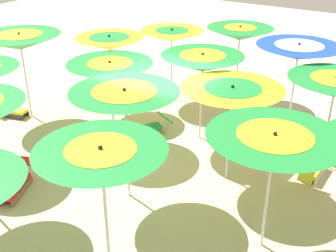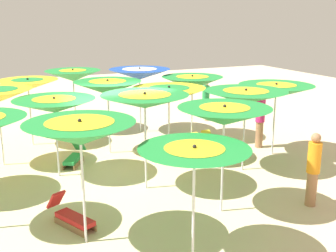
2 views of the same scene
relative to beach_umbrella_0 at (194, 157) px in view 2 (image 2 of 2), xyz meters
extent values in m
cube|color=beige|center=(4.77, -0.11, -1.93)|extent=(38.74, 38.74, 0.04)
cylinder|color=silver|center=(0.00, 0.00, -0.96)|extent=(0.05, 0.05, 1.91)
cone|color=#1E8C38|center=(0.00, 0.00, -0.01)|extent=(1.92, 1.92, 0.34)
cone|color=yellow|center=(0.00, 0.00, 0.08)|extent=(1.03, 1.03, 0.18)
sphere|color=black|center=(0.00, 0.00, 0.19)|extent=(0.07, 0.07, 0.07)
cylinder|color=silver|center=(1.40, -1.45, -0.83)|extent=(0.05, 0.05, 2.17)
cone|color=#1E8C38|center=(1.40, -1.45, 0.26)|extent=(1.99, 1.99, 0.39)
cone|color=yellow|center=(1.40, -1.45, 0.36)|extent=(1.06, 1.06, 0.21)
sphere|color=black|center=(1.40, -1.45, 0.48)|extent=(0.07, 0.07, 0.07)
cylinder|color=silver|center=(3.38, -3.37, -0.87)|extent=(0.05, 0.05, 2.08)
cone|color=#1E8C38|center=(3.38, -3.37, 0.17)|extent=(2.23, 2.23, 0.35)
cone|color=yellow|center=(3.38, -3.37, 0.26)|extent=(1.23, 1.23, 0.19)
sphere|color=black|center=(3.38, -3.37, 0.38)|extent=(0.07, 0.07, 0.07)
cylinder|color=silver|center=(4.16, -5.01, -0.91)|extent=(0.05, 0.05, 2.00)
cone|color=#1E8C38|center=(4.16, -5.01, 0.08)|extent=(2.27, 2.27, 0.39)
cone|color=yellow|center=(4.16, -5.01, 0.18)|extent=(1.19, 1.19, 0.21)
sphere|color=black|center=(4.16, -5.01, 0.31)|extent=(0.07, 0.07, 0.07)
cylinder|color=silver|center=(1.34, 1.61, -0.83)|extent=(0.05, 0.05, 2.17)
cone|color=#1E8C38|center=(1.34, 1.61, 0.26)|extent=(2.02, 2.02, 0.43)
cone|color=yellow|center=(1.34, 1.61, 0.34)|extent=(1.24, 1.24, 0.26)
sphere|color=black|center=(1.34, 1.61, 0.50)|extent=(0.07, 0.07, 0.07)
cylinder|color=silver|center=(3.29, -0.41, -0.80)|extent=(0.05, 0.05, 2.23)
cone|color=#1E8C38|center=(3.29, -0.41, 0.32)|extent=(2.13, 2.13, 0.34)
cone|color=yellow|center=(3.29, -0.41, 0.39)|extent=(1.26, 1.26, 0.20)
sphere|color=black|center=(3.29, -0.41, 0.52)|extent=(0.07, 0.07, 0.07)
cylinder|color=silver|center=(5.05, -1.85, -0.93)|extent=(0.05, 0.05, 1.97)
cone|color=yellow|center=(5.05, -1.85, 0.06)|extent=(2.15, 2.15, 0.43)
cone|color=#1E8C38|center=(5.05, -1.85, 0.16)|extent=(1.21, 1.21, 0.24)
sphere|color=black|center=(5.05, -1.85, 0.31)|extent=(0.07, 0.07, 0.07)
cylinder|color=silver|center=(6.76, -3.52, -0.93)|extent=(0.05, 0.05, 1.98)
cone|color=#1E8C38|center=(6.76, -3.52, 0.06)|extent=(2.10, 2.10, 0.43)
cone|color=yellow|center=(6.76, -3.52, 0.17)|extent=(1.12, 1.12, 0.23)
sphere|color=black|center=(6.76, -3.52, 0.31)|extent=(0.07, 0.07, 0.07)
cylinder|color=silver|center=(5.06, 1.43, -0.94)|extent=(0.05, 0.05, 1.94)
cone|color=#1E8C38|center=(5.06, 1.43, 0.03)|extent=(2.13, 2.13, 0.37)
cone|color=yellow|center=(5.06, 1.43, 0.12)|extent=(1.11, 1.11, 0.19)
sphere|color=black|center=(5.06, 1.43, 0.24)|extent=(0.07, 0.07, 0.07)
cylinder|color=silver|center=(6.39, -0.41, -0.88)|extent=(0.05, 0.05, 2.08)
cone|color=#1E8C38|center=(6.39, -0.41, 0.16)|extent=(2.06, 2.06, 0.42)
cone|color=yellow|center=(6.39, -0.41, 0.26)|extent=(1.13, 1.13, 0.23)
sphere|color=black|center=(6.39, -0.41, 0.40)|extent=(0.07, 0.07, 0.07)
cylinder|color=silver|center=(8.31, -2.18, -0.84)|extent=(0.05, 0.05, 2.15)
cone|color=#1947B2|center=(8.31, -2.18, 0.24)|extent=(2.21, 2.21, 0.39)
cone|color=white|center=(8.31, -2.18, 0.33)|extent=(1.26, 1.26, 0.22)
sphere|color=black|center=(8.31, -2.18, 0.46)|extent=(0.07, 0.07, 0.07)
cylinder|color=silver|center=(6.61, 2.74, -0.90)|extent=(0.05, 0.05, 2.04)
cylinder|color=silver|center=(8.32, 1.70, -0.90)|extent=(0.05, 0.05, 2.03)
cone|color=yellow|center=(8.32, 1.70, 0.12)|extent=(1.94, 1.94, 0.33)
cone|color=#1E8C38|center=(8.32, 1.70, 0.20)|extent=(1.01, 1.01, 0.17)
sphere|color=black|center=(8.32, 1.70, 0.31)|extent=(0.07, 0.07, 0.07)
cylinder|color=silver|center=(9.47, -0.02, -0.87)|extent=(0.05, 0.05, 2.08)
cone|color=#1E8C38|center=(9.47, -0.02, 0.16)|extent=(2.02, 2.02, 0.40)
cone|color=yellow|center=(9.47, -0.02, 0.27)|extent=(0.98, 0.98, 0.19)
sphere|color=black|center=(9.47, -0.02, 0.39)|extent=(0.07, 0.07, 0.07)
cube|color=olive|center=(2.08, 1.53, -1.84)|extent=(0.89, 0.44, 0.14)
cube|color=olive|center=(1.95, 1.81, -1.84)|extent=(0.89, 0.44, 0.14)
cube|color=red|center=(2.01, 1.67, -1.72)|extent=(1.01, 0.69, 0.10)
cube|color=red|center=(2.58, 1.93, -1.48)|extent=(0.42, 0.41, 0.42)
cube|color=olive|center=(5.64, 0.76, -1.84)|extent=(0.78, 0.48, 0.14)
cube|color=olive|center=(5.80, 1.04, -1.84)|extent=(0.78, 0.48, 0.14)
cube|color=green|center=(5.72, 0.90, -1.72)|extent=(0.92, 0.72, 0.10)
cube|color=green|center=(6.24, 0.59, -1.52)|extent=(0.47, 0.46, 0.34)
cube|color=silver|center=(6.22, -3.35, -1.84)|extent=(0.91, 0.06, 0.14)
cube|color=silver|center=(6.21, -3.66, -1.84)|extent=(0.91, 0.06, 0.14)
cube|color=yellow|center=(6.21, -3.51, -1.72)|extent=(0.91, 0.33, 0.10)
cube|color=yellow|center=(5.60, -3.49, -1.52)|extent=(0.37, 0.32, 0.34)
cylinder|color=beige|center=(8.83, -5.25, -1.53)|extent=(0.24, 0.24, 0.77)
cylinder|color=green|center=(8.83, -5.25, -0.80)|extent=(0.30, 0.30, 0.68)
sphere|color=beige|center=(8.83, -5.25, -0.36)|extent=(0.21, 0.21, 0.21)
cylinder|color=#A3704C|center=(4.90, -5.05, -1.48)|extent=(0.24, 0.24, 0.87)
cylinder|color=#D82672|center=(4.90, -5.05, -0.66)|extent=(0.30, 0.30, 0.76)
sphere|color=#A3704C|center=(4.90, -5.05, -0.16)|extent=(0.24, 0.24, 0.24)
cylinder|color=#A3704C|center=(0.81, -3.47, -1.51)|extent=(0.24, 0.24, 0.80)
cylinder|color=orange|center=(0.81, -3.47, -0.76)|extent=(0.30, 0.30, 0.70)
sphere|color=#A3704C|center=(0.81, -3.47, -0.30)|extent=(0.22, 0.22, 0.22)
camera|label=1|loc=(-2.63, -5.21, 3.56)|focal=46.10mm
camera|label=2|loc=(-5.92, 3.19, 2.32)|focal=45.02mm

